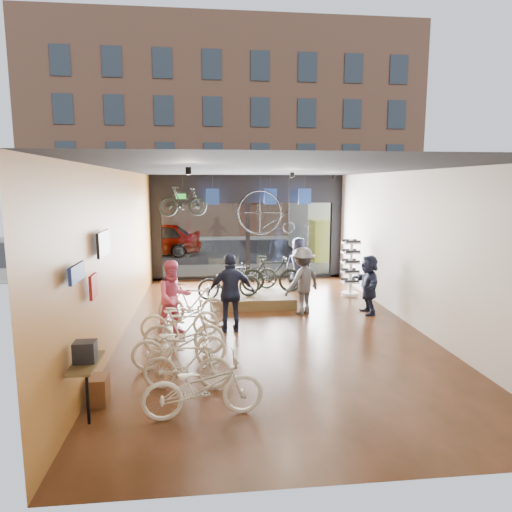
{
  "coord_description": "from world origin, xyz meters",
  "views": [
    {
      "loc": [
        -1.53,
        -10.68,
        3.45
      ],
      "look_at": [
        -0.2,
        1.4,
        1.55
      ],
      "focal_mm": 32.0,
      "sensor_mm": 36.0,
      "label": 1
    }
  ],
  "objects": [
    {
      "name": "display_bike_mid",
      "position": [
        0.37,
        2.41,
        0.85
      ],
      "size": [
        1.87,
        0.72,
        1.09
      ],
      "primitive_type": "imported",
      "rotation": [
        0.0,
        0.0,
        1.45
      ],
      "color": "black",
      "rests_on": "display_platform"
    },
    {
      "name": "customer_3",
      "position": [
        1.02,
        1.08,
        0.91
      ],
      "size": [
        1.35,
        1.21,
        1.81
      ],
      "primitive_type": "imported",
      "rotation": [
        0.0,
        0.0,
        3.74
      ],
      "color": "#3F3F44",
      "rests_on": "ground_plane"
    },
    {
      "name": "display_bike_right",
      "position": [
        -0.31,
        2.82,
        0.79
      ],
      "size": [
        1.92,
        0.88,
        0.98
      ],
      "primitive_type": "imported",
      "rotation": [
        0.0,
        0.0,
        1.7
      ],
      "color": "black",
      "rests_on": "display_platform"
    },
    {
      "name": "wall_merch",
      "position": [
        -3.38,
        -3.5,
        1.3
      ],
      "size": [
        0.4,
        2.4,
        2.6
      ],
      "primitive_type": null,
      "color": "navy",
      "rests_on": "wall_left"
    },
    {
      "name": "wall_back",
      "position": [
        0.0,
        -6.02,
        1.9
      ],
      "size": [
        7.0,
        0.04,
        3.8
      ],
      "primitive_type": "cube",
      "color": "beige",
      "rests_on": "ground"
    },
    {
      "name": "box_truck",
      "position": [
        4.23,
        11.0,
        1.38
      ],
      "size": [
        2.33,
        7.0,
        2.76
      ],
      "primitive_type": null,
      "color": "silver",
      "rests_on": "street_road"
    },
    {
      "name": "floor_bike_5",
      "position": [
        -1.9,
        0.49,
        0.53
      ],
      "size": [
        1.81,
        0.75,
        1.05
      ],
      "primitive_type": "imported",
      "rotation": [
        0.0,
        0.0,
        1.42
      ],
      "color": "beige",
      "rests_on": "ground_plane"
    },
    {
      "name": "floor_bike_3",
      "position": [
        -2.01,
        -1.63,
        0.5
      ],
      "size": [
        1.71,
        0.61,
        1.0
      ],
      "primitive_type": "imported",
      "rotation": [
        0.0,
        0.0,
        1.49
      ],
      "color": "beige",
      "rests_on": "ground_plane"
    },
    {
      "name": "wall_left",
      "position": [
        -3.52,
        0.0,
        1.9
      ],
      "size": [
        0.04,
        12.0,
        3.8
      ],
      "primitive_type": "cube",
      "color": "#AD7635",
      "rests_on": "ground"
    },
    {
      "name": "display_platform",
      "position": [
        -0.25,
        2.31,
        0.15
      ],
      "size": [
        2.4,
        1.8,
        0.3
      ],
      "primitive_type": "cube",
      "color": "#45351B",
      "rests_on": "ground_plane"
    },
    {
      "name": "exit_sign",
      "position": [
        -2.4,
        5.88,
        3.05
      ],
      "size": [
        0.35,
        0.06,
        0.18
      ],
      "primitive_type": "cube",
      "color": "#198C26",
      "rests_on": "storefront"
    },
    {
      "name": "customer_5",
      "position": [
        2.8,
        0.93,
        0.8
      ],
      "size": [
        0.48,
        1.49,
        1.6
      ],
      "primitive_type": "imported",
      "rotation": [
        0.0,
        0.0,
        4.71
      ],
      "color": "#161C33",
      "rests_on": "ground_plane"
    },
    {
      "name": "street_road",
      "position": [
        0.0,
        15.0,
        -0.01
      ],
      "size": [
        30.0,
        18.0,
        0.02
      ],
      "primitive_type": "cube",
      "color": "black",
      "rests_on": "ground"
    },
    {
      "name": "ceiling",
      "position": [
        0.0,
        0.0,
        3.82
      ],
      "size": [
        7.0,
        12.0,
        0.04
      ],
      "primitive_type": "cube",
      "color": "black",
      "rests_on": "ground"
    },
    {
      "name": "jersey_right",
      "position": [
        1.95,
        5.2,
        3.05
      ],
      "size": [
        0.45,
        0.03,
        0.55
      ],
      "primitive_type": "cube",
      "color": "#1E3F99",
      "rests_on": "ceiling"
    },
    {
      "name": "opposite_building",
      "position": [
        0.0,
        21.5,
        7.0
      ],
      "size": [
        26.0,
        5.0,
        14.0
      ],
      "primitive_type": "cube",
      "color": "brown",
      "rests_on": "ground"
    },
    {
      "name": "floor_bike_0",
      "position": [
        -1.61,
        -4.22,
        0.48
      ],
      "size": [
        1.87,
        0.8,
        0.95
      ],
      "primitive_type": "imported",
      "rotation": [
        0.0,
        0.0,
        1.66
      ],
      "color": "beige",
      "rests_on": "ground_plane"
    },
    {
      "name": "penny_farthing",
      "position": [
        0.56,
        4.35,
        2.5
      ],
      "size": [
        1.85,
        0.06,
        1.48
      ],
      "primitive_type": null,
      "color": "black",
      "rests_on": "ceiling"
    },
    {
      "name": "customer_4",
      "position": [
        1.49,
        3.92,
        0.87
      ],
      "size": [
        0.88,
        0.59,
        1.75
      ],
      "primitive_type": "imported",
      "rotation": [
        0.0,
        0.0,
        3.18
      ],
      "color": "#161C33",
      "rests_on": "ground_plane"
    },
    {
      "name": "jersey_mid",
      "position": [
        0.73,
        5.2,
        3.05
      ],
      "size": [
        0.45,
        0.03,
        0.55
      ],
      "primitive_type": "cube",
      "color": "#1E3F99",
      "rests_on": "ceiling"
    },
    {
      "name": "floor_bike_4",
      "position": [
        -2.15,
        -0.59,
        0.46
      ],
      "size": [
        1.83,
        0.86,
        0.93
      ],
      "primitive_type": "imported",
      "rotation": [
        0.0,
        0.0,
        1.71
      ],
      "color": "beige",
      "rests_on": "ground_plane"
    },
    {
      "name": "sidewalk_far",
      "position": [
        0.0,
        19.0,
        0.06
      ],
      "size": [
        30.0,
        2.0,
        0.12
      ],
      "primitive_type": "cube",
      "color": "slate",
      "rests_on": "ground"
    },
    {
      "name": "storefront",
      "position": [
        0.0,
        6.0,
        1.9
      ],
      "size": [
        7.0,
        0.26,
        3.8
      ],
      "primitive_type": null,
      "color": "black",
      "rests_on": "ground"
    },
    {
      "name": "street_car",
      "position": [
        -4.16,
        12.0,
        0.81
      ],
      "size": [
        4.78,
        1.92,
        1.63
      ],
      "primitive_type": "imported",
      "rotation": [
        0.0,
        0.0,
        -1.57
      ],
      "color": "gray",
      "rests_on": "street_road"
    },
    {
      "name": "wall_right",
      "position": [
        3.52,
        0.0,
        1.9
      ],
      "size": [
        0.04,
        12.0,
        3.8
      ],
      "primitive_type": "cube",
      "color": "beige",
      "rests_on": "ground"
    },
    {
      "name": "floor_bike_1",
      "position": [
        -1.89,
        -3.26,
        0.45
      ],
      "size": [
        1.55,
        0.59,
        0.91
      ],
      "primitive_type": "imported",
      "rotation": [
        0.0,
        0.0,
        1.46
      ],
      "color": "beige",
      "rests_on": "ground_plane"
    },
    {
      "name": "customer_1",
      "position": [
        -2.3,
        -0.26,
        0.87
      ],
      "size": [
        1.04,
        0.95,
        1.74
      ],
      "primitive_type": "imported",
      "rotation": [
        0.0,
        0.0,
        0.42
      ],
      "color": "#CC4C72",
      "rests_on": "ground_plane"
    },
    {
      "name": "ground_plane",
      "position": [
        0.0,
        0.0,
        -0.02
      ],
      "size": [
        7.0,
        12.0,
        0.04
      ],
      "primitive_type": "cube",
      "color": "black",
      "rests_on": "ground"
    },
    {
      "name": "sidewalk_near",
      "position": [
        0.0,
        7.2,
        0.06
      ],
      "size": [
        30.0,
        2.4,
        0.12
      ],
      "primitive_type": "cube",
      "color": "slate",
      "rests_on": "ground"
    },
    {
      "name": "display_bike_left",
      "position": [
        -0.91,
        1.82,
        0.77
      ],
      "size": [
        1.9,
        1.05,
        0.95
      ],
      "primitive_type": "imported",
      "rotation": [
        0.0,
        0.0,
        1.82
      ],
      "color": "black",
      "rests_on": "display_platform"
    },
    {
      "name": "jersey_left",
      "position": [
        -1.29,
        5.2,
        3.05
      ],
      "size": [
        0.45,
        0.03,
        0.55
      ],
      "primitive_type": "cube",
      "color": "#1E3F99",
      "rests_on": "ceiling"
    },
    {
      "name": "customer_2",
      "position": [
        -0.97,
        -0.22,
        0.94
      ],
      "size": [
        1.12,
        0.49,
        1.88
      ],
      "primitive_type": "imported",
      "rotation": [
        0.0,
        0.0,
        3.17
      ],
      "color": "#161C33",
      "rests_on": "ground_plane"
    },
    {
      "name": "floor_bike_2",
      "position": [
        -2.07,
        -2.31,
        0.47
      ],
      "size": [
        1.84,
        0.8,
        0.94
      ],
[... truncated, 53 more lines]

